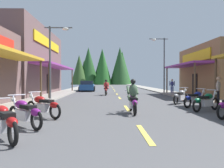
{
  "coord_description": "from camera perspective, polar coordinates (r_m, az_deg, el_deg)",
  "views": [
    {
      "loc": [
        -1.06,
        0.64,
        1.53
      ],
      "look_at": [
        -0.53,
        24.34,
        1.09
      ],
      "focal_mm": 36.46,
      "sensor_mm": 36.0,
      "label": 1
    }
  ],
  "objects": [
    {
      "name": "sidewalk_left",
      "position": [
        30.3,
        -10.77,
        -1.73
      ],
      "size": [
        2.28,
        90.98,
        0.12
      ],
      "primitive_type": "cube",
      "color": "gray",
      "rests_on": "ground"
    },
    {
      "name": "parked_car_curbside",
      "position": [
        30.63,
        -6.25,
        -0.52
      ],
      "size": [
        2.17,
        4.35,
        1.4
      ],
      "rotation": [
        0.0,
        0.0,
        1.6
      ],
      "color": "#1E4C8C",
      "rests_on": "ground"
    },
    {
      "name": "storefront_left_far",
      "position": [
        25.78,
        -23.53,
        5.15
      ],
      "size": [
        9.03,
        13.55,
        6.82
      ],
      "color": "brown",
      "rests_on": "ground"
    },
    {
      "name": "centerline_dashes",
      "position": [
        33.72,
        0.53,
        -1.52
      ],
      "size": [
        0.16,
        69.01,
        0.01
      ],
      "color": "#E0C64C",
      "rests_on": "ground"
    },
    {
      "name": "ground",
      "position": [
        29.91,
        0.76,
        -1.96
      ],
      "size": [
        9.83,
        90.98,
        0.1
      ],
      "primitive_type": "cube",
      "color": "#4C4C4F"
    },
    {
      "name": "motorcycle_parked_left_2",
      "position": [
        9.62,
        -16.9,
        -5.19
      ],
      "size": [
        1.78,
        1.36,
        1.04
      ],
      "rotation": [
        0.0,
        0.0,
        2.5
      ],
      "color": "black",
      "rests_on": "ground"
    },
    {
      "name": "treeline_backdrop",
      "position": [
        74.72,
        -2.39,
        4.22
      ],
      "size": [
        19.56,
        12.16,
        12.17
      ],
      "color": "#245D23",
      "rests_on": "ground"
    },
    {
      "name": "streetlamp_left",
      "position": [
        17.65,
        -14.24,
        7.95
      ],
      "size": [
        2.08,
        0.3,
        5.52
      ],
      "color": "#474C51",
      "rests_on": "ground"
    },
    {
      "name": "sidewalk_right",
      "position": [
        30.72,
        12.13,
        -1.7
      ],
      "size": [
        2.28,
        90.98,
        0.12
      ],
      "primitive_type": "cube",
      "color": "gray",
      "rests_on": "ground"
    },
    {
      "name": "motorcycle_parked_left_0",
      "position": [
        6.44,
        -25.46,
        -8.34
      ],
      "size": [
        1.41,
        1.74,
        1.04
      ],
      "rotation": [
        0.0,
        0.0,
        2.24
      ],
      "color": "black",
      "rests_on": "ground"
    },
    {
      "name": "rider_cruising_trailing",
      "position": [
        22.52,
        -1.46,
        -1.16
      ],
      "size": [
        0.6,
        2.14,
        1.57
      ],
      "rotation": [
        0.0,
        0.0,
        1.52
      ],
      "color": "black",
      "rests_on": "ground"
    },
    {
      "name": "rider_cruising_lead",
      "position": [
        10.42,
        5.26,
        -3.75
      ],
      "size": [
        0.6,
        2.14,
        1.57
      ],
      "rotation": [
        0.0,
        0.0,
        1.58
      ],
      "color": "black",
      "rests_on": "ground"
    },
    {
      "name": "pedestrian_waiting",
      "position": [
        26.14,
        14.83,
        -0.3
      ],
      "size": [
        0.53,
        0.38,
        1.6
      ],
      "rotation": [
        0.0,
        0.0,
        4.32
      ],
      "color": "#333F8C",
      "rests_on": "ground"
    },
    {
      "name": "pedestrian_browsing",
      "position": [
        14.76,
        25.11,
        -1.09
      ],
      "size": [
        0.4,
        0.51,
        1.72
      ],
      "rotation": [
        0.0,
        0.0,
        2.62
      ],
      "color": "black",
      "rests_on": "ground"
    },
    {
      "name": "motorcycle_parked_right_4",
      "position": [
        12.01,
        22.49,
        -3.99
      ],
      "size": [
        1.84,
        1.26,
        1.04
      ],
      "rotation": [
        0.0,
        0.0,
        0.58
      ],
      "color": "black",
      "rests_on": "ground"
    },
    {
      "name": "motorcycle_parked_left_1",
      "position": [
        7.85,
        -21.06,
        -6.62
      ],
      "size": [
        1.63,
        1.53,
        1.04
      ],
      "rotation": [
        0.0,
        0.0,
        2.39
      ],
      "color": "black",
      "rests_on": "ground"
    },
    {
      "name": "streetlamp_right",
      "position": [
        26.02,
        12.29,
        6.54
      ],
      "size": [
        2.08,
        0.3,
        6.17
      ],
      "color": "#474C51",
      "rests_on": "ground"
    },
    {
      "name": "motorcycle_parked_right_5",
      "position": [
        13.47,
        20.18,
        -3.43
      ],
      "size": [
        1.8,
        1.32,
        1.04
      ],
      "rotation": [
        0.0,
        0.0,
        0.62
      ],
      "color": "black",
      "rests_on": "ground"
    },
    {
      "name": "motorcycle_parked_right_6",
      "position": [
        15.08,
        16.8,
        -2.93
      ],
      "size": [
        1.46,
        1.7,
        1.04
      ],
      "rotation": [
        0.0,
        0.0,
        0.87
      ],
      "color": "black",
      "rests_on": "ground"
    }
  ]
}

